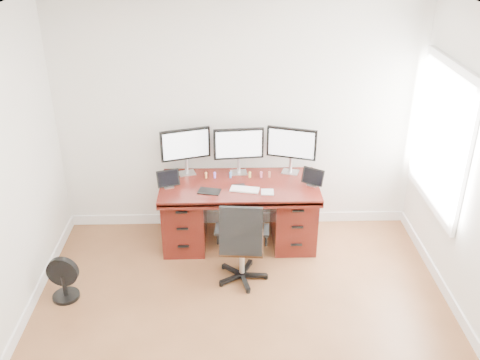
{
  "coord_description": "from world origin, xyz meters",
  "views": [
    {
      "loc": [
        -0.13,
        -3.3,
        3.39
      ],
      "look_at": [
        0.0,
        1.5,
        0.95
      ],
      "focal_mm": 40.0,
      "sensor_mm": 36.0,
      "label": 1
    }
  ],
  "objects_px": {
    "desk": "(239,210)",
    "monitor_center": "(239,145)",
    "floor_fan": "(63,279)",
    "keyboard": "(245,189)",
    "office_chair": "(242,256)"
  },
  "relations": [
    {
      "from": "office_chair",
      "to": "monitor_center",
      "type": "distance_m",
      "value": 1.24
    },
    {
      "from": "office_chair",
      "to": "floor_fan",
      "type": "relative_size",
      "value": 2.09
    },
    {
      "from": "desk",
      "to": "floor_fan",
      "type": "bearing_deg",
      "value": -150.97
    },
    {
      "from": "floor_fan",
      "to": "monitor_center",
      "type": "height_order",
      "value": "monitor_center"
    },
    {
      "from": "monitor_center",
      "to": "keyboard",
      "type": "height_order",
      "value": "monitor_center"
    },
    {
      "from": "desk",
      "to": "keyboard",
      "type": "height_order",
      "value": "keyboard"
    },
    {
      "from": "desk",
      "to": "monitor_center",
      "type": "distance_m",
      "value": 0.72
    },
    {
      "from": "office_chair",
      "to": "desk",
      "type": "bearing_deg",
      "value": 95.54
    },
    {
      "from": "desk",
      "to": "floor_fan",
      "type": "height_order",
      "value": "desk"
    },
    {
      "from": "monitor_center",
      "to": "keyboard",
      "type": "relative_size",
      "value": 1.83
    },
    {
      "from": "floor_fan",
      "to": "keyboard",
      "type": "relative_size",
      "value": 1.49
    },
    {
      "from": "keyboard",
      "to": "monitor_center",
      "type": "bearing_deg",
      "value": 109.56
    },
    {
      "from": "desk",
      "to": "monitor_center",
      "type": "bearing_deg",
      "value": 89.96
    },
    {
      "from": "desk",
      "to": "keyboard",
      "type": "distance_m",
      "value": 0.4
    },
    {
      "from": "floor_fan",
      "to": "monitor_center",
      "type": "xyz_separation_m",
      "value": [
        1.72,
        1.19,
        0.87
      ]
    }
  ]
}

